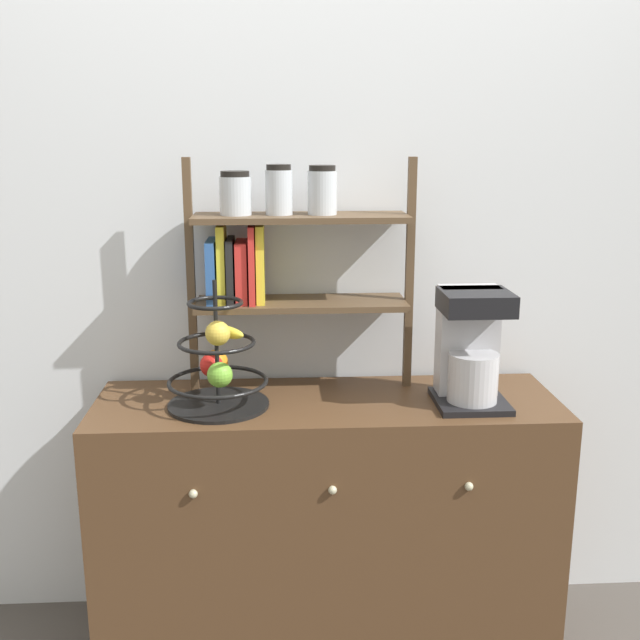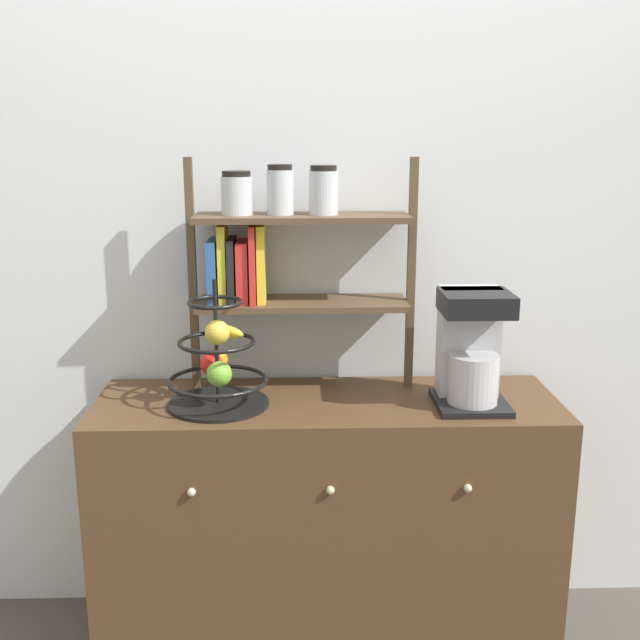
# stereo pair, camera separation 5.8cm
# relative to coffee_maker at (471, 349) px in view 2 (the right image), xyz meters

# --- Properties ---
(wall_back) EXTENTS (7.00, 0.05, 2.60)m
(wall_back) POSITION_rel_coffee_maker_xyz_m (-0.41, 0.30, 0.33)
(wall_back) COLOR silver
(wall_back) RESTS_ON ground_plane
(sideboard) EXTENTS (1.37, 0.45, 0.80)m
(sideboard) POSITION_rel_coffee_maker_xyz_m (-0.41, 0.04, -0.57)
(sideboard) COLOR #4C331E
(sideboard) RESTS_ON ground_plane
(coffee_maker) EXTENTS (0.20, 0.22, 0.34)m
(coffee_maker) POSITION_rel_coffee_maker_xyz_m (0.00, 0.00, 0.00)
(coffee_maker) COLOR black
(coffee_maker) RESTS_ON sideboard
(fruit_stand) EXTENTS (0.29, 0.29, 0.37)m
(fruit_stand) POSITION_rel_coffee_maker_xyz_m (-0.73, 0.01, -0.05)
(fruit_stand) COLOR black
(fruit_stand) RESTS_ON sideboard
(shelf_hutch) EXTENTS (0.68, 0.20, 0.70)m
(shelf_hutch) POSITION_rel_coffee_maker_xyz_m (-0.56, 0.16, 0.27)
(shelf_hutch) COLOR brown
(shelf_hutch) RESTS_ON sideboard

